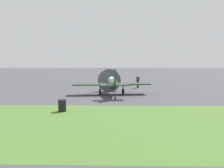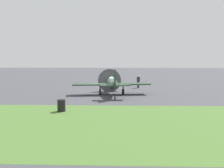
% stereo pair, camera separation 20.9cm
% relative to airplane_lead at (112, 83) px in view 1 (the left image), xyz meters
% --- Properties ---
extents(ground_plane, '(160.00, 160.00, 0.00)m').
position_rel_airplane_lead_xyz_m(ground_plane, '(-1.10, 0.49, -1.29)').
color(ground_plane, '#424247').
extents(grass_verge, '(120.00, 11.00, 0.01)m').
position_rel_airplane_lead_xyz_m(grass_verge, '(-1.10, -11.40, -1.29)').
color(grass_verge, '#476B2D').
rests_on(grass_verge, ground).
extents(airplane_lead, '(8.71, 6.92, 3.08)m').
position_rel_airplane_lead_xyz_m(airplane_lead, '(0.00, 0.00, 0.00)').
color(airplane_lead, '#233D28').
rests_on(airplane_lead, ground).
extents(ground_crew_chief, '(0.39, 0.55, 1.73)m').
position_rel_airplane_lead_xyz_m(ground_crew_chief, '(3.43, 6.13, -0.38)').
color(ground_crew_chief, '#2D3342').
rests_on(ground_crew_chief, ground).
extents(fuel_drum, '(0.60, 0.60, 0.90)m').
position_rel_airplane_lead_xyz_m(fuel_drum, '(-3.56, -8.17, -0.84)').
color(fuel_drum, black).
rests_on(fuel_drum, ground).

